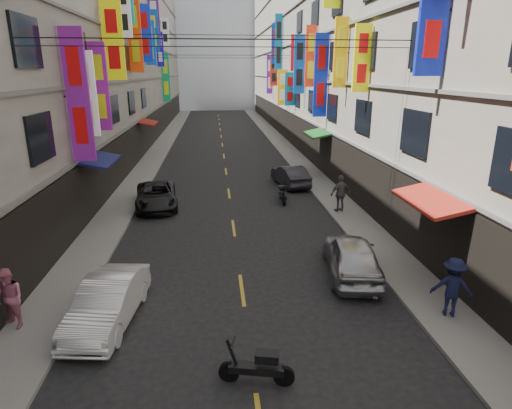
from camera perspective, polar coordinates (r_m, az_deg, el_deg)
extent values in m
cube|color=slate|center=(37.93, -13.46, 6.22)|extent=(2.00, 90.00, 0.12)
cube|color=slate|center=(38.18, 4.79, 6.70)|extent=(2.00, 90.00, 0.12)
cube|color=gray|center=(38.66, -23.88, 19.57)|extent=(10.00, 90.00, 19.00)
cube|color=black|center=(37.84, -15.05, 8.29)|extent=(0.12, 85.50, 3.00)
cube|color=#66635E|center=(37.62, -15.24, 10.85)|extent=(0.16, 90.00, 0.14)
cube|color=#66635E|center=(37.43, -15.64, 15.71)|extent=(0.16, 90.00, 0.14)
cube|color=#66635E|center=(37.51, -16.06, 20.59)|extent=(0.16, 90.00, 0.14)
cube|color=gray|center=(39.14, 14.42, 20.40)|extent=(10.00, 90.00, 19.00)
cube|color=black|center=(38.12, 6.27, 8.84)|extent=(0.12, 85.50, 3.00)
cube|color=#66635E|center=(37.91, 6.34, 11.38)|extent=(0.16, 90.00, 0.14)
cube|color=#66635E|center=(37.72, 6.50, 16.22)|extent=(0.16, 90.00, 0.14)
cube|color=#66635E|center=(37.80, 6.68, 21.07)|extent=(0.16, 90.00, 0.14)
cube|color=#B5BCC9|center=(87.01, -5.37, 19.85)|extent=(18.00, 8.00, 22.00)
cube|color=#0E1EAB|center=(16.25, 22.67, 22.87)|extent=(0.95, 0.18, 4.14)
cylinder|color=black|center=(16.27, 22.84, 22.84)|extent=(1.05, 0.08, 0.08)
cube|color=#6B1679|center=(19.94, -22.65, 13.16)|extent=(0.94, 0.18, 5.48)
cylinder|color=black|center=(19.95, -22.79, 13.15)|extent=(1.04, 0.08, 0.08)
cube|color=white|center=(21.78, -21.48, 13.52)|extent=(0.75, 0.18, 3.83)
cylinder|color=black|center=(21.79, -21.61, 13.50)|extent=(0.85, 0.08, 0.08)
cube|color=#FCFE0D|center=(22.58, 13.94, 18.37)|extent=(0.82, 0.18, 3.17)
cylinder|color=black|center=(22.60, 14.06, 18.36)|extent=(0.92, 0.08, 0.08)
cube|color=#831780|center=(23.85, -20.07, 14.50)|extent=(0.83, 0.18, 4.34)
cylinder|color=black|center=(23.86, -20.19, 14.49)|extent=(0.93, 0.08, 0.08)
cube|color=#E4AF0C|center=(26.21, 11.22, 19.22)|extent=(0.78, 0.18, 3.81)
cylinder|color=black|center=(26.22, 11.33, 19.22)|extent=(0.88, 0.08, 0.08)
cube|color=#FFFD0D|center=(27.11, -18.52, 20.11)|extent=(1.15, 0.18, 4.38)
cylinder|color=black|center=(27.12, -18.63, 20.10)|extent=(1.25, 0.08, 0.08)
cube|color=#0F24B0|center=(30.16, 8.65, 16.60)|extent=(0.92, 0.18, 5.37)
cylinder|color=black|center=(30.17, 8.74, 16.59)|extent=(1.02, 0.08, 0.08)
cube|color=white|center=(31.49, -17.32, 23.58)|extent=(0.97, 0.18, 3.51)
cylinder|color=black|center=(31.50, -17.41, 23.57)|extent=(1.07, 0.08, 0.08)
cube|color=red|center=(33.69, 7.31, 18.99)|extent=(0.80, 0.18, 4.34)
cylinder|color=black|center=(33.71, 7.40, 18.99)|extent=(0.90, 0.08, 0.08)
cube|color=#F1410D|center=(34.99, -15.88, 21.01)|extent=(0.99, 0.18, 5.37)
cylinder|color=black|center=(35.00, -15.97, 21.00)|extent=(1.09, 0.08, 0.08)
cube|color=#0F4DB9|center=(37.50, 5.81, 18.09)|extent=(0.93, 0.18, 4.69)
cylinder|color=black|center=(37.51, 5.89, 18.09)|extent=(1.03, 0.08, 0.08)
cube|color=#112CC7|center=(39.56, -14.63, 21.20)|extent=(1.14, 0.18, 4.54)
cylinder|color=black|center=(39.56, -14.71, 21.19)|extent=(1.24, 0.08, 0.08)
cube|color=red|center=(40.05, 5.24, 19.48)|extent=(0.76, 0.18, 3.07)
cylinder|color=black|center=(40.05, 5.32, 19.47)|extent=(0.86, 0.08, 0.08)
cube|color=#0D7DA5|center=(41.72, 4.53, 15.09)|extent=(0.96, 0.18, 3.04)
cylinder|color=black|center=(41.73, 4.60, 15.09)|extent=(1.06, 0.08, 0.08)
cube|color=blue|center=(43.21, -13.93, 20.19)|extent=(0.96, 0.18, 3.89)
cylinder|color=black|center=(43.21, -14.00, 20.19)|extent=(1.06, 0.08, 0.08)
cube|color=#0D459C|center=(45.77, -13.55, 21.56)|extent=(1.03, 0.18, 3.87)
cylinder|color=black|center=(45.78, -13.61, 21.55)|extent=(1.13, 0.08, 0.08)
cube|color=yellow|center=(45.56, 3.59, 15.32)|extent=(1.06, 0.18, 3.52)
cylinder|color=black|center=(45.57, 3.65, 15.32)|extent=(1.16, 0.08, 0.08)
cube|color=#4F1577|center=(47.05, -13.42, 22.69)|extent=(1.06, 0.18, 5.04)
cylinder|color=black|center=(47.05, -13.49, 22.69)|extent=(1.16, 0.08, 0.08)
cube|color=#0B5B8D|center=(49.80, 3.04, 20.73)|extent=(0.81, 0.18, 5.86)
cylinder|color=black|center=(49.81, 3.10, 20.73)|extent=(0.91, 0.08, 0.08)
cube|color=#140EAA|center=(51.73, -12.68, 19.54)|extent=(0.76, 0.18, 3.68)
cylinder|color=black|center=(51.73, -12.73, 19.54)|extent=(0.86, 0.08, 0.08)
cube|color=#0E34A8|center=(51.85, 2.61, 20.60)|extent=(0.92, 0.18, 4.33)
cylinder|color=black|center=(51.86, 2.67, 20.60)|extent=(1.02, 0.08, 0.08)
cube|color=red|center=(53.09, 2.39, 17.40)|extent=(0.86, 0.18, 3.46)
cylinder|color=black|center=(53.10, 2.44, 17.39)|extent=(0.96, 0.08, 0.08)
cube|color=#0C894F|center=(55.10, -11.94, 16.24)|extent=(0.94, 0.18, 5.69)
cylinder|color=black|center=(55.11, -11.99, 16.24)|extent=(1.04, 0.08, 0.08)
cube|color=silver|center=(57.73, -12.04, 21.61)|extent=(0.92, 0.18, 3.19)
cylinder|color=black|center=(57.73, -12.09, 21.61)|extent=(1.02, 0.08, 0.08)
cube|color=#5C198D|center=(57.52, 1.82, 16.96)|extent=(0.73, 0.18, 4.83)
cylinder|color=black|center=(57.53, 1.87, 16.96)|extent=(0.83, 0.08, 0.08)
cube|color=maroon|center=(15.28, 22.29, 0.61)|extent=(1.39, 3.20, 0.41)
cube|color=#171B52|center=(22.01, -20.09, 5.66)|extent=(1.39, 3.20, 0.41)
cube|color=#144E18|center=(30.05, 8.23, 9.39)|extent=(1.39, 3.20, 0.41)
cube|color=maroon|center=(37.55, -14.24, 10.60)|extent=(1.39, 3.20, 0.41)
cylinder|color=black|center=(16.97, -3.13, 21.17)|extent=(14.00, 0.04, 0.04)
cylinder|color=black|center=(31.02, -4.42, 21.61)|extent=(14.00, 0.04, 0.04)
cylinder|color=black|center=(44.95, -4.84, 19.23)|extent=(14.00, 0.04, 0.04)
cube|color=gold|center=(14.73, -1.89, -11.26)|extent=(0.12, 2.20, 0.01)
cube|color=gold|center=(20.20, -3.01, -3.12)|extent=(0.12, 2.20, 0.01)
cube|color=gold|center=(25.91, -3.63, 1.50)|extent=(0.12, 2.20, 0.01)
cube|color=gold|center=(31.72, -4.03, 4.44)|extent=(0.12, 2.20, 0.01)
cube|color=gold|center=(37.59, -4.31, 6.46)|extent=(0.12, 2.20, 0.01)
cube|color=gold|center=(43.50, -4.51, 7.94)|extent=(0.12, 2.20, 0.01)
cube|color=gold|center=(49.43, -4.67, 9.06)|extent=(0.12, 2.20, 0.01)
cube|color=gold|center=(55.37, -4.79, 9.95)|extent=(0.12, 2.20, 0.01)
cube|color=gold|center=(61.33, -4.89, 10.66)|extent=(0.12, 2.20, 0.01)
cube|color=gold|center=(67.29, -4.97, 11.24)|extent=(0.12, 2.20, 0.01)
cube|color=gold|center=(73.26, -5.04, 11.73)|extent=(0.12, 2.20, 0.01)
cylinder|color=black|center=(10.89, -3.60, -21.37)|extent=(0.51, 0.22, 0.50)
cylinder|color=black|center=(10.77, 3.75, -21.88)|extent=(0.51, 0.22, 0.50)
cube|color=black|center=(10.72, 0.05, -21.04)|extent=(1.33, 0.57, 0.18)
cube|color=black|center=(10.48, 1.49, -19.63)|extent=(0.61, 0.43, 0.22)
cylinder|color=black|center=(10.60, -3.08, -19.52)|extent=(0.36, 0.15, 0.88)
cylinder|color=black|center=(10.40, -3.11, -17.97)|extent=(0.17, 0.50, 0.06)
cylinder|color=black|center=(23.50, 3.77, 0.45)|extent=(0.13, 0.50, 0.50)
cylinder|color=black|center=(24.73, 3.33, 1.32)|extent=(0.13, 0.50, 0.50)
cube|color=black|center=(24.07, 3.55, 1.24)|extent=(0.32, 1.30, 0.18)
cube|color=black|center=(24.22, 3.48, 2.20)|extent=(0.33, 0.55, 0.22)
cylinder|color=black|center=(23.47, 3.76, 1.57)|extent=(0.09, 0.36, 0.88)
cylinder|color=black|center=(23.37, 3.77, 2.40)|extent=(0.50, 0.07, 0.06)
imported|color=white|center=(13.41, -19.17, -12.16)|extent=(1.92, 4.21, 1.34)
imported|color=black|center=(23.72, -13.16, 1.16)|extent=(2.69, 4.83, 1.28)
imported|color=#B5B5BA|center=(15.79, 12.64, -6.71)|extent=(2.35, 4.52, 1.47)
imported|color=#292830|center=(27.55, 4.59, 3.86)|extent=(2.08, 4.21, 1.33)
imported|color=#C86A88|center=(13.96, -30.09, -10.86)|extent=(1.05, 0.97, 1.78)
imported|color=#141737|center=(13.97, 24.72, -9.95)|extent=(1.32, 1.05, 1.81)
imported|color=slate|center=(22.33, 11.21, 1.47)|extent=(1.26, 0.93, 1.92)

